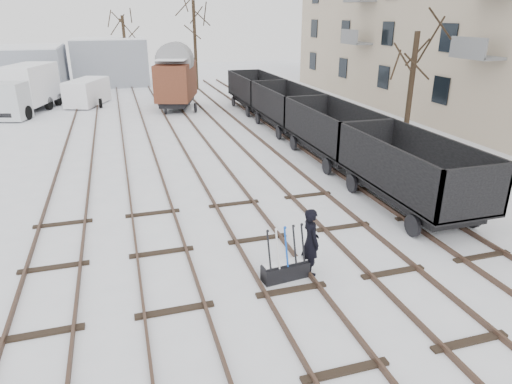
{
  "coord_description": "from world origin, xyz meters",
  "views": [
    {
      "loc": [
        -3.8,
        -9.35,
        6.68
      ],
      "look_at": [
        0.28,
        4.06,
        1.2
      ],
      "focal_mm": 32.0,
      "sensor_mm": 36.0,
      "label": 1
    }
  ],
  "objects_px": {
    "freight_wagon_a": "(409,183)",
    "lorry": "(25,89)",
    "worker": "(311,242)",
    "panel_van": "(87,92)",
    "ground_frame": "(285,269)",
    "box_van_wagon": "(176,80)"
  },
  "relations": [
    {
      "from": "ground_frame",
      "to": "worker",
      "type": "distance_m",
      "value": 1.01
    },
    {
      "from": "worker",
      "to": "box_van_wagon",
      "type": "distance_m",
      "value": 24.43
    },
    {
      "from": "worker",
      "to": "panel_van",
      "type": "distance_m",
      "value": 28.86
    },
    {
      "from": "worker",
      "to": "freight_wagon_a",
      "type": "distance_m",
      "value": 6.06
    },
    {
      "from": "freight_wagon_a",
      "to": "lorry",
      "type": "bearing_deg",
      "value": 124.6
    },
    {
      "from": "worker",
      "to": "box_van_wagon",
      "type": "bearing_deg",
      "value": -1.61
    },
    {
      "from": "lorry",
      "to": "box_van_wagon",
      "type": "bearing_deg",
      "value": 6.7
    },
    {
      "from": "box_van_wagon",
      "to": "panel_van",
      "type": "xyz_separation_m",
      "value": [
        -6.46,
        3.66,
        -1.15
      ]
    },
    {
      "from": "ground_frame",
      "to": "freight_wagon_a",
      "type": "relative_size",
      "value": 0.23
    },
    {
      "from": "worker",
      "to": "freight_wagon_a",
      "type": "bearing_deg",
      "value": -61.27
    },
    {
      "from": "panel_van",
      "to": "freight_wagon_a",
      "type": "bearing_deg",
      "value": -42.53
    },
    {
      "from": "freight_wagon_a",
      "to": "lorry",
      "type": "height_order",
      "value": "lorry"
    },
    {
      "from": "worker",
      "to": "box_van_wagon",
      "type": "relative_size",
      "value": 0.35
    },
    {
      "from": "ground_frame",
      "to": "panel_van",
      "type": "xyz_separation_m",
      "value": [
        -5.99,
        28.16,
        0.75
      ]
    },
    {
      "from": "worker",
      "to": "panel_van",
      "type": "relative_size",
      "value": 0.39
    },
    {
      "from": "worker",
      "to": "lorry",
      "type": "height_order",
      "value": "lorry"
    },
    {
      "from": "lorry",
      "to": "panel_van",
      "type": "bearing_deg",
      "value": 40.71
    },
    {
      "from": "ground_frame",
      "to": "worker",
      "type": "relative_size",
      "value": 0.78
    },
    {
      "from": "box_van_wagon",
      "to": "freight_wagon_a",
      "type": "bearing_deg",
      "value": -57.74
    },
    {
      "from": "worker",
      "to": "lorry",
      "type": "relative_size",
      "value": 0.25
    },
    {
      "from": "ground_frame",
      "to": "box_van_wagon",
      "type": "bearing_deg",
      "value": 82.44
    },
    {
      "from": "freight_wagon_a",
      "to": "panel_van",
      "type": "relative_size",
      "value": 1.3
    }
  ]
}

